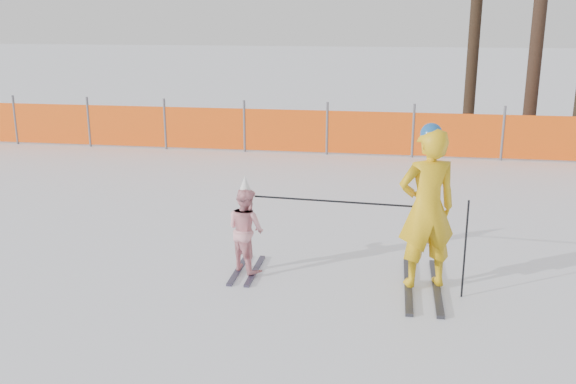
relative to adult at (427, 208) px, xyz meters
name	(u,v)px	position (x,y,z in m)	size (l,w,h in m)	color
ground	(282,278)	(-1.75, 0.00, -1.02)	(120.00, 120.00, 0.00)	white
adult	(427,208)	(0.00, 0.00, 0.00)	(0.82, 1.68, 2.03)	black
child	(246,229)	(-2.24, 0.15, -0.43)	(0.68, 1.02, 1.28)	black
ski_poles	(381,219)	(-0.53, -0.03, -0.15)	(2.58, 0.37, 1.19)	black
safety_fence	(252,129)	(-3.77, 7.50, -0.46)	(16.43, 0.06, 1.25)	#595960
tree_trunks	(533,32)	(3.09, 10.58, 1.76)	(3.35, 2.54, 6.20)	black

